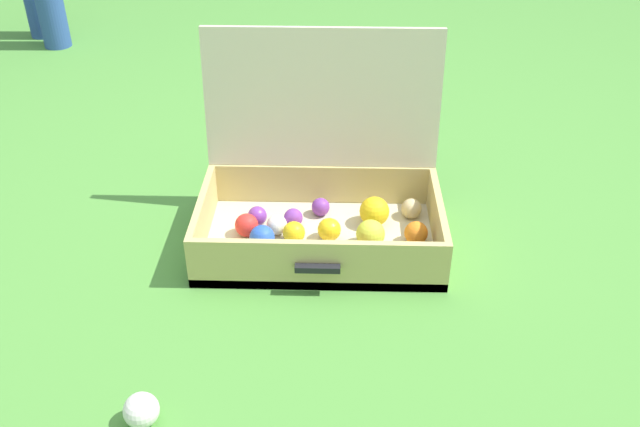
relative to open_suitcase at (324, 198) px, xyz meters
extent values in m
plane|color=#4C8C38|center=(-0.06, -0.08, -0.12)|extent=(16.00, 16.00, 0.00)
cube|color=beige|center=(-0.01, -0.05, -0.10)|extent=(0.64, 0.39, 0.03)
cube|color=tan|center=(-0.32, -0.05, -0.05)|extent=(0.02, 0.39, 0.14)
cube|color=tan|center=(0.30, -0.05, -0.05)|extent=(0.02, 0.39, 0.14)
cube|color=tan|center=(-0.01, -0.24, -0.05)|extent=(0.60, 0.02, 0.14)
cube|color=tan|center=(-0.01, 0.13, -0.05)|extent=(0.60, 0.02, 0.14)
cube|color=beige|center=(-0.01, 0.16, 0.22)|extent=(0.64, 0.06, 0.38)
cube|color=black|center=(-0.01, -0.26, -0.04)|extent=(0.11, 0.02, 0.02)
sphere|color=blue|center=(-0.16, -0.11, -0.06)|extent=(0.07, 0.07, 0.07)
sphere|color=white|center=(-0.13, -0.04, -0.06)|extent=(0.06, 0.06, 0.06)
sphere|color=#CCDB38|center=(0.13, -0.09, -0.05)|extent=(0.08, 0.08, 0.08)
sphere|color=yellow|center=(0.02, -0.06, -0.06)|extent=(0.06, 0.06, 0.06)
sphere|color=yellow|center=(-0.08, -0.08, -0.06)|extent=(0.06, 0.06, 0.06)
sphere|color=purple|center=(-0.01, 0.06, -0.07)|extent=(0.05, 0.05, 0.05)
sphere|color=yellow|center=(0.14, 0.02, -0.05)|extent=(0.08, 0.08, 0.08)
sphere|color=red|center=(0.05, -0.18, -0.06)|extent=(0.06, 0.06, 0.06)
sphere|color=purple|center=(-0.18, 0.01, -0.06)|extent=(0.05, 0.05, 0.05)
sphere|color=blue|center=(0.25, -0.17, -0.06)|extent=(0.06, 0.06, 0.06)
sphere|color=red|center=(-0.21, -0.05, -0.06)|extent=(0.06, 0.06, 0.06)
sphere|color=purple|center=(-0.08, 0.00, -0.06)|extent=(0.05, 0.05, 0.05)
sphere|color=#D1B784|center=(0.24, 0.05, -0.06)|extent=(0.06, 0.06, 0.06)
sphere|color=orange|center=(0.25, -0.07, -0.06)|extent=(0.06, 0.06, 0.06)
sphere|color=white|center=(-0.34, -0.66, -0.08)|extent=(0.07, 0.07, 0.07)
camera|label=1|loc=(0.04, -1.57, 0.99)|focal=38.84mm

